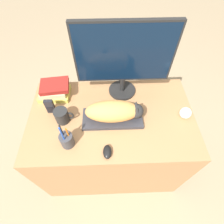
# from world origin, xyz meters

# --- Properties ---
(ground_plane) EXTENTS (12.00, 12.00, 0.00)m
(ground_plane) POSITION_xyz_m (0.00, 0.00, 0.00)
(ground_plane) COLOR #998466
(desk) EXTENTS (1.13, 0.68, 0.78)m
(desk) POSITION_xyz_m (0.00, 0.34, 0.39)
(desk) COLOR #9E7047
(desk) RESTS_ON ground_plane
(keyboard) EXTENTS (0.39, 0.17, 0.02)m
(keyboard) POSITION_xyz_m (0.01, 0.31, 0.79)
(keyboard) COLOR #2D2D33
(keyboard) RESTS_ON desk
(cat) EXTENTS (0.37, 0.15, 0.14)m
(cat) POSITION_xyz_m (0.03, 0.31, 0.87)
(cat) COLOR #D18C47
(cat) RESTS_ON keyboard
(monitor) EXTENTS (0.62, 0.20, 0.53)m
(monitor) POSITION_xyz_m (0.09, 0.56, 1.08)
(monitor) COLOR black
(monitor) RESTS_ON desk
(computer_mouse) EXTENTS (0.05, 0.09, 0.03)m
(computer_mouse) POSITION_xyz_m (-0.03, 0.07, 0.79)
(computer_mouse) COLOR black
(computer_mouse) RESTS_ON desk
(coffee_mug) EXTENTS (0.12, 0.09, 0.10)m
(coffee_mug) POSITION_xyz_m (-0.32, 0.31, 0.83)
(coffee_mug) COLOR black
(coffee_mug) RESTS_ON desk
(pen_cup) EXTENTS (0.08, 0.08, 0.22)m
(pen_cup) POSITION_xyz_m (-0.27, 0.14, 0.83)
(pen_cup) COLOR #38383D
(pen_cup) RESTS_ON desk
(baseball) EXTENTS (0.08, 0.08, 0.08)m
(baseball) POSITION_xyz_m (0.49, 0.32, 0.81)
(baseball) COLOR silver
(baseball) RESTS_ON desk
(phone) EXTENTS (0.06, 0.03, 0.12)m
(phone) POSITION_xyz_m (-0.41, 0.39, 0.83)
(phone) COLOR black
(phone) RESTS_ON desk
(book_stack) EXTENTS (0.23, 0.18, 0.10)m
(book_stack) POSITION_xyz_m (-0.41, 0.55, 0.82)
(book_stack) COLOR #CCC14C
(book_stack) RESTS_ON desk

